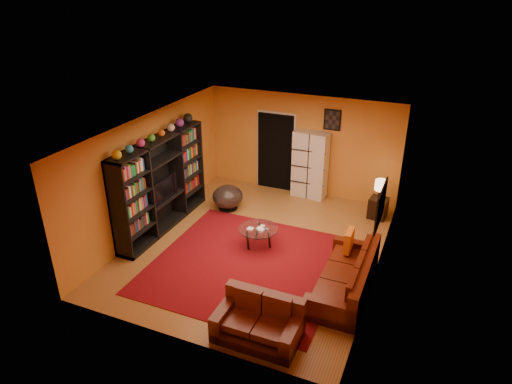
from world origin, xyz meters
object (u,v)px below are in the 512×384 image
at_px(storage_cabinet, 310,165).
at_px(entertainment_unit, 161,184).
at_px(bowl_chair, 228,197).
at_px(table_lamp, 381,186).
at_px(sofa, 349,278).
at_px(loveseat, 260,321).
at_px(side_table, 378,208).
at_px(coffee_table, 258,230).
at_px(tv, 162,189).

bearing_deg(storage_cabinet, entertainment_unit, -126.98).
relative_size(bowl_chair, table_lamp, 1.61).
height_order(sofa, table_lamp, table_lamp).
xyz_separation_m(entertainment_unit, loveseat, (3.36, -2.42, -0.76)).
bearing_deg(side_table, table_lamp, 0.00).
bearing_deg(entertainment_unit, loveseat, -35.78).
height_order(entertainment_unit, coffee_table, entertainment_unit).
bearing_deg(coffee_table, table_lamp, 47.06).
bearing_deg(tv, sofa, -98.77).
distance_m(entertainment_unit, loveseat, 4.21).
relative_size(tv, coffee_table, 1.06).
height_order(tv, coffee_table, tv).
distance_m(coffee_table, bowl_chair, 1.88).
height_order(storage_cabinet, side_table, storage_cabinet).
distance_m(sofa, bowl_chair, 4.03).
bearing_deg(table_lamp, coffee_table, -132.94).
relative_size(sofa, side_table, 4.37).
distance_m(storage_cabinet, bowl_chair, 2.25).
bearing_deg(bowl_chair, loveseat, -57.36).
relative_size(entertainment_unit, table_lamp, 6.46).
relative_size(entertainment_unit, bowl_chair, 4.01).
bearing_deg(storage_cabinet, bowl_chair, -132.00).
bearing_deg(sofa, side_table, 89.78).
distance_m(storage_cabinet, side_table, 2.02).
height_order(tv, table_lamp, tv).
bearing_deg(coffee_table, sofa, -20.35).
bearing_deg(table_lamp, storage_cabinet, 165.01).
distance_m(entertainment_unit, tv, 0.12).
bearing_deg(entertainment_unit, bowl_chair, 54.09).
distance_m(sofa, storage_cabinet, 4.04).
xyz_separation_m(storage_cabinet, table_lamp, (1.85, -0.50, -0.04)).
distance_m(entertainment_unit, storage_cabinet, 3.81).
bearing_deg(entertainment_unit, storage_cabinet, 47.37).
relative_size(sofa, table_lamp, 4.71).
height_order(tv, loveseat, tv).
relative_size(side_table, table_lamp, 1.08).
height_order(entertainment_unit, side_table, entertainment_unit).
distance_m(entertainment_unit, sofa, 4.54).
bearing_deg(tv, loveseat, -125.29).
bearing_deg(table_lamp, sofa, -90.35).
height_order(coffee_table, side_table, side_table).
height_order(sofa, storage_cabinet, storage_cabinet).
relative_size(entertainment_unit, storage_cabinet, 1.73).
relative_size(coffee_table, storage_cabinet, 0.48).
xyz_separation_m(loveseat, coffee_table, (-1.05, 2.45, 0.09)).
relative_size(entertainment_unit, loveseat, 2.25).
bearing_deg(loveseat, side_table, -12.60).
bearing_deg(tv, bowl_chair, -32.93).
height_order(tv, storage_cabinet, storage_cabinet).
bearing_deg(table_lamp, tv, -151.46).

